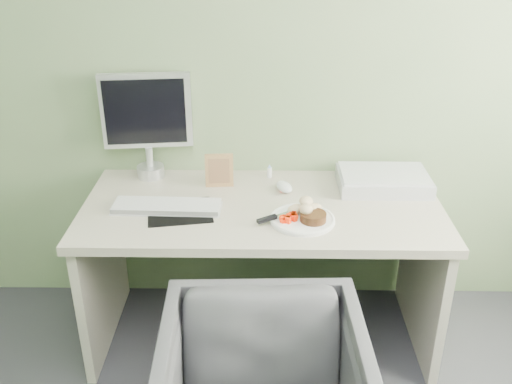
{
  "coord_description": "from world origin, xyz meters",
  "views": [
    {
      "loc": [
        0.0,
        -0.63,
        1.9
      ],
      "look_at": [
        -0.03,
        1.5,
        0.85
      ],
      "focal_mm": 40.0,
      "sensor_mm": 36.0,
      "label": 1
    }
  ],
  "objects_px": {
    "desk": "(262,240)",
    "monitor": "(147,120)",
    "plate": "(302,220)",
    "scanner": "(383,181)"
  },
  "relations": [
    {
      "from": "desk",
      "to": "monitor",
      "type": "distance_m",
      "value": 0.79
    },
    {
      "from": "plate",
      "to": "scanner",
      "type": "xyz_separation_m",
      "value": [
        0.4,
        0.33,
        0.03
      ]
    },
    {
      "from": "scanner",
      "to": "monitor",
      "type": "height_order",
      "value": "monitor"
    },
    {
      "from": "desk",
      "to": "monitor",
      "type": "bearing_deg",
      "value": 150.34
    },
    {
      "from": "desk",
      "to": "plate",
      "type": "xyz_separation_m",
      "value": [
        0.17,
        -0.15,
        0.19
      ]
    },
    {
      "from": "monitor",
      "to": "scanner",
      "type": "bearing_deg",
      "value": -13.2
    },
    {
      "from": "desk",
      "to": "monitor",
      "type": "xyz_separation_m",
      "value": [
        -0.55,
        0.31,
        0.47
      ]
    },
    {
      "from": "plate",
      "to": "desk",
      "type": "bearing_deg",
      "value": 139.03
    },
    {
      "from": "desk",
      "to": "plate",
      "type": "relative_size",
      "value": 5.83
    },
    {
      "from": "scanner",
      "to": "monitor",
      "type": "bearing_deg",
      "value": 173.74
    }
  ]
}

